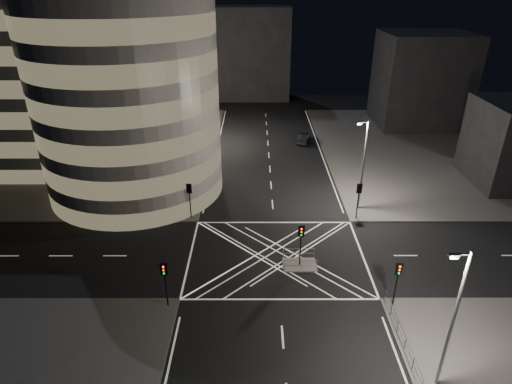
{
  "coord_description": "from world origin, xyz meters",
  "views": [
    {
      "loc": [
        -1.94,
        -32.7,
        23.14
      ],
      "look_at": [
        -1.88,
        7.19,
        3.0
      ],
      "focal_mm": 30.0,
      "sensor_mm": 36.0,
      "label": 1
    }
  ],
  "objects_px": {
    "street_lamp_left_near": "(189,152)",
    "sedan": "(303,138)",
    "traffic_signal_fl": "(190,194)",
    "street_lamp_right_near": "(453,318)",
    "street_lamp_right_far": "(363,163)",
    "traffic_signal_nl": "(165,277)",
    "central_island": "(299,265)",
    "traffic_signal_fr": "(359,194)",
    "traffic_signal_island": "(301,238)",
    "traffic_signal_nr": "(398,276)",
    "street_lamp_left_far": "(205,108)"
  },
  "relations": [
    {
      "from": "traffic_signal_nl",
      "to": "traffic_signal_fr",
      "type": "distance_m",
      "value": 22.24
    },
    {
      "from": "traffic_signal_nl",
      "to": "sedan",
      "type": "xyz_separation_m",
      "value": [
        14.34,
        37.19,
        -2.19
      ]
    },
    {
      "from": "central_island",
      "to": "traffic_signal_fr",
      "type": "xyz_separation_m",
      "value": [
        6.8,
        8.3,
        2.84
      ]
    },
    {
      "from": "traffic_signal_fl",
      "to": "street_lamp_right_near",
      "type": "bearing_deg",
      "value": -48.76
    },
    {
      "from": "street_lamp_left_near",
      "to": "traffic_signal_island",
      "type": "bearing_deg",
      "value": -49.73
    },
    {
      "from": "traffic_signal_nr",
      "to": "street_lamp_left_far",
      "type": "height_order",
      "value": "street_lamp_left_far"
    },
    {
      "from": "traffic_signal_fr",
      "to": "traffic_signal_nl",
      "type": "bearing_deg",
      "value": -142.31
    },
    {
      "from": "traffic_signal_fr",
      "to": "street_lamp_right_near",
      "type": "relative_size",
      "value": 0.4
    },
    {
      "from": "traffic_signal_fl",
      "to": "traffic_signal_nr",
      "type": "height_order",
      "value": "same"
    },
    {
      "from": "traffic_signal_fl",
      "to": "sedan",
      "type": "xyz_separation_m",
      "value": [
        14.34,
        23.59,
        -2.19
      ]
    },
    {
      "from": "traffic_signal_fl",
      "to": "traffic_signal_fr",
      "type": "height_order",
      "value": "same"
    },
    {
      "from": "traffic_signal_island",
      "to": "street_lamp_left_near",
      "type": "relative_size",
      "value": 0.4
    },
    {
      "from": "central_island",
      "to": "sedan",
      "type": "relative_size",
      "value": 0.68
    },
    {
      "from": "traffic_signal_nr",
      "to": "street_lamp_right_near",
      "type": "distance_m",
      "value": 7.69
    },
    {
      "from": "sedan",
      "to": "street_lamp_left_far",
      "type": "bearing_deg",
      "value": 15.9
    },
    {
      "from": "central_island",
      "to": "traffic_signal_island",
      "type": "distance_m",
      "value": 2.84
    },
    {
      "from": "central_island",
      "to": "traffic_signal_nr",
      "type": "height_order",
      "value": "traffic_signal_nr"
    },
    {
      "from": "traffic_signal_nr",
      "to": "sedan",
      "type": "distance_m",
      "value": 37.39
    },
    {
      "from": "traffic_signal_nl",
      "to": "sedan",
      "type": "relative_size",
      "value": 0.91
    },
    {
      "from": "traffic_signal_nl",
      "to": "traffic_signal_island",
      "type": "relative_size",
      "value": 1.0
    },
    {
      "from": "street_lamp_left_far",
      "to": "street_lamp_right_near",
      "type": "bearing_deg",
      "value": -66.79
    },
    {
      "from": "traffic_signal_nr",
      "to": "street_lamp_left_near",
      "type": "relative_size",
      "value": 0.4
    },
    {
      "from": "traffic_signal_fr",
      "to": "street_lamp_left_far",
      "type": "distance_m",
      "value": 29.63
    },
    {
      "from": "traffic_signal_nr",
      "to": "sedan",
      "type": "bearing_deg",
      "value": 95.01
    },
    {
      "from": "sedan",
      "to": "street_lamp_left_near",
      "type": "bearing_deg",
      "value": 65.25
    },
    {
      "from": "traffic_signal_fl",
      "to": "traffic_signal_nr",
      "type": "distance_m",
      "value": 22.24
    },
    {
      "from": "traffic_signal_nr",
      "to": "street_lamp_left_near",
      "type": "xyz_separation_m",
      "value": [
        -18.24,
        18.8,
        2.63
      ]
    },
    {
      "from": "street_lamp_left_far",
      "to": "street_lamp_right_near",
      "type": "xyz_separation_m",
      "value": [
        18.87,
        -44.0,
        0.0
      ]
    },
    {
      "from": "street_lamp_right_far",
      "to": "street_lamp_right_near",
      "type": "relative_size",
      "value": 1.0
    },
    {
      "from": "street_lamp_right_far",
      "to": "street_lamp_left_near",
      "type": "bearing_deg",
      "value": 170.97
    },
    {
      "from": "traffic_signal_nl",
      "to": "traffic_signal_island",
      "type": "height_order",
      "value": "same"
    },
    {
      "from": "traffic_signal_nl",
      "to": "street_lamp_right_far",
      "type": "height_order",
      "value": "street_lamp_right_far"
    },
    {
      "from": "traffic_signal_fl",
      "to": "traffic_signal_nr",
      "type": "xyz_separation_m",
      "value": [
        17.6,
        -13.6,
        0.0
      ]
    },
    {
      "from": "traffic_signal_fl",
      "to": "traffic_signal_nl",
      "type": "relative_size",
      "value": 1.0
    },
    {
      "from": "traffic_signal_nr",
      "to": "traffic_signal_island",
      "type": "xyz_separation_m",
      "value": [
        -6.8,
        5.3,
        0.0
      ]
    },
    {
      "from": "traffic_signal_nl",
      "to": "street_lamp_right_near",
      "type": "height_order",
      "value": "street_lamp_right_near"
    },
    {
      "from": "central_island",
      "to": "traffic_signal_fr",
      "type": "height_order",
      "value": "traffic_signal_fr"
    },
    {
      "from": "traffic_signal_nr",
      "to": "traffic_signal_fr",
      "type": "bearing_deg",
      "value": 90.0
    },
    {
      "from": "street_lamp_right_far",
      "to": "street_lamp_right_near",
      "type": "bearing_deg",
      "value": -90.0
    },
    {
      "from": "street_lamp_left_far",
      "to": "street_lamp_right_far",
      "type": "relative_size",
      "value": 1.0
    },
    {
      "from": "street_lamp_right_near",
      "to": "traffic_signal_nr",
      "type": "bearing_deg",
      "value": 95.04
    },
    {
      "from": "traffic_signal_fl",
      "to": "street_lamp_right_far",
      "type": "height_order",
      "value": "street_lamp_right_far"
    },
    {
      "from": "traffic_signal_island",
      "to": "street_lamp_right_far",
      "type": "relative_size",
      "value": 0.4
    },
    {
      "from": "traffic_signal_nl",
      "to": "street_lamp_left_near",
      "type": "relative_size",
      "value": 0.4
    },
    {
      "from": "street_lamp_right_near",
      "to": "central_island",
      "type": "bearing_deg",
      "value": 120.75
    },
    {
      "from": "traffic_signal_fl",
      "to": "traffic_signal_nl",
      "type": "bearing_deg",
      "value": -90.0
    },
    {
      "from": "street_lamp_left_near",
      "to": "street_lamp_left_far",
      "type": "distance_m",
      "value": 18.0
    },
    {
      "from": "traffic_signal_nl",
      "to": "street_lamp_right_near",
      "type": "distance_m",
      "value": 19.78
    },
    {
      "from": "street_lamp_left_near",
      "to": "sedan",
      "type": "xyz_separation_m",
      "value": [
        14.98,
        18.39,
        -4.82
      ]
    },
    {
      "from": "traffic_signal_fr",
      "to": "traffic_signal_island",
      "type": "xyz_separation_m",
      "value": [
        -6.8,
        -8.3,
        0.0
      ]
    }
  ]
}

